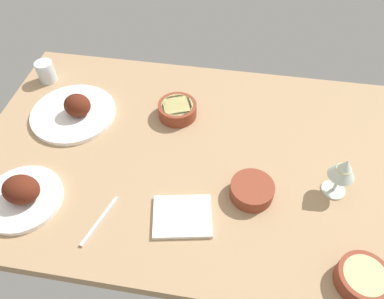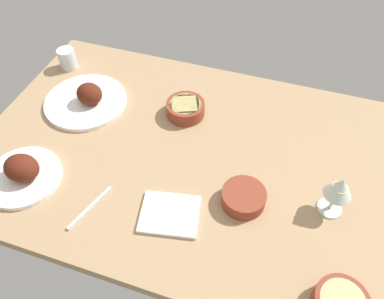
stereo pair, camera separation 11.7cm
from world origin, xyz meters
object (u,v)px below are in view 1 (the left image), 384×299
object	(u,v)px
plate_far_side	(75,111)
water_tumbler	(46,72)
plate_near_viewer	(22,194)
bowl_potatoes	(177,109)
bowl_pasta	(363,278)
folded_napkin	(182,216)
wine_glass	(343,170)
bowl_onions	(252,190)
fork_loose	(100,221)

from	to	relation	value
plate_far_side	water_tumbler	world-z (taller)	plate_far_side
plate_near_viewer	bowl_potatoes	world-z (taller)	plate_near_viewer
bowl_pasta	folded_napkin	world-z (taller)	bowl_pasta
wine_glass	folded_napkin	distance (cm)	46.53
bowl_potatoes	wine_glass	bearing A→B (deg)	155.14
plate_near_viewer	plate_far_side	xyz separation A→B (cm)	(-1.83, -35.89, -0.79)
bowl_potatoes	bowl_onions	world-z (taller)	bowl_potatoes
bowl_potatoes	plate_near_viewer	bearing A→B (deg)	48.43
plate_far_side	bowl_pasta	size ratio (longest dim) A/B	2.30
bowl_pasta	folded_napkin	bearing A→B (deg)	-13.23
bowl_onions	bowl_potatoes	bearing A→B (deg)	-46.85
bowl_pasta	wine_glass	distance (cm)	28.52
plate_far_side	bowl_pasta	world-z (taller)	plate_far_side
bowl_potatoes	water_tumbler	size ratio (longest dim) A/B	1.67
bowl_potatoes	bowl_pasta	xyz separation A→B (cm)	(-55.77, 51.17, -0.05)
plate_near_viewer	folded_napkin	size ratio (longest dim) A/B	1.42
plate_far_side	water_tumbler	xyz separation A→B (cm)	(17.38, -17.01, 1.91)
wine_glass	folded_napkin	size ratio (longest dim) A/B	0.86
plate_near_viewer	water_tumbler	world-z (taller)	plate_near_viewer
folded_napkin	fork_loose	distance (cm)	23.03
plate_near_viewer	bowl_potatoes	xyz separation A→B (cm)	(-37.23, -41.98, -0.20)
water_tumbler	plate_near_viewer	bearing A→B (deg)	106.39
water_tumbler	folded_napkin	world-z (taller)	water_tumbler
wine_glass	bowl_onions	bearing A→B (deg)	12.97
plate_far_side	fork_loose	bearing A→B (deg)	119.33
bowl_onions	plate_near_viewer	bearing A→B (deg)	10.94
plate_far_side	bowl_potatoes	world-z (taller)	plate_far_side
bowl_onions	wine_glass	bearing A→B (deg)	-167.03
bowl_potatoes	water_tumbler	xyz separation A→B (cm)	(52.79, -10.91, 1.31)
bowl_onions	fork_loose	xyz separation A→B (cm)	(41.05, 15.72, -2.09)
plate_near_viewer	bowl_pasta	distance (cm)	93.46
bowl_potatoes	bowl_onions	distance (cm)	40.36
wine_glass	folded_napkin	world-z (taller)	wine_glass
bowl_pasta	folded_napkin	xyz separation A→B (cm)	(46.73, -10.98, -2.05)
bowl_pasta	plate_far_side	bearing A→B (deg)	-26.31
bowl_onions	wine_glass	xyz separation A→B (cm)	(-24.02, -5.53, 7.43)
plate_near_viewer	fork_loose	size ratio (longest dim) A/B	1.35
plate_far_side	fork_loose	xyz separation A→B (cm)	(-21.96, 39.08, -1.71)
bowl_onions	water_tumbler	size ratio (longest dim) A/B	1.59
plate_far_side	fork_loose	distance (cm)	44.85
plate_near_viewer	folded_napkin	distance (cm)	46.37
fork_loose	plate_far_side	bearing A→B (deg)	46.51
bowl_pasta	water_tumbler	distance (cm)	125.07
bowl_onions	wine_glass	size ratio (longest dim) A/B	0.91
bowl_pasta	bowl_onions	xyz separation A→B (cm)	(28.17, -21.73, -0.16)
wine_glass	water_tumbler	bearing A→B (deg)	-18.45
bowl_potatoes	bowl_onions	xyz separation A→B (cm)	(-27.60, 29.45, -0.21)
wine_glass	water_tumbler	world-z (taller)	wine_glass
fork_loose	bowl_potatoes	bearing A→B (deg)	0.59
bowl_pasta	wine_glass	xyz separation A→B (cm)	(4.15, -27.26, 7.28)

